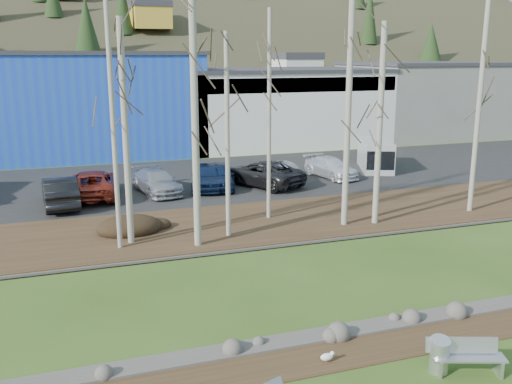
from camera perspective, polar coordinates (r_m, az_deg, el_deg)
name	(u,v)px	position (r m, az deg, el deg)	size (l,w,h in m)	color
dirt_strip	(348,351)	(16.69, 9.19, -15.39)	(80.00, 1.80, 0.03)	#382616
near_bank_rocks	(332,335)	(17.47, 7.61, -13.98)	(80.00, 0.80, 0.50)	#47423D
river	(281,284)	(20.86, 2.51, -9.13)	(80.00, 8.00, 0.90)	#121B31
far_bank_rocks	(246,248)	(24.46, -1.03, -5.63)	(80.00, 0.80, 0.46)	#47423D
far_bank	(225,226)	(27.35, -3.12, -3.38)	(80.00, 7.00, 0.15)	#382616
parking_lot	(180,181)	(37.24, -7.59, 1.10)	(80.00, 14.00, 0.14)	black
building_blue	(72,103)	(49.83, -17.93, 8.47)	(20.40, 12.24, 8.30)	blue
building_white	(276,106)	(53.41, 2.00, 8.61)	(18.36, 12.24, 6.80)	silver
building_grey	(423,99)	(61.00, 16.35, 8.93)	(14.28, 12.24, 7.30)	slate
bench_intact	(466,356)	(16.25, 20.28, -15.15)	(1.94, 1.15, 0.93)	#B2B5B7
litter_bin	(439,357)	(16.09, 17.86, -15.41)	(0.50, 0.50, 0.86)	#B2B5B7
seagull	(327,357)	(16.01, 7.14, -16.02)	(0.44, 0.20, 0.31)	gold
dirt_mound	(129,226)	(26.66, -12.57, -3.33)	(2.96, 2.09, 0.58)	black
birch_0	(126,134)	(24.30, -12.92, 5.66)	(0.28, 0.28, 9.38)	#A29F91
birch_1	(113,121)	(23.62, -14.12, 6.91)	(0.20, 0.20, 10.64)	#A29F91
birch_2	(195,120)	(23.38, -6.13, 7.19)	(0.30, 0.30, 10.65)	#A29F91
birch_3	(269,117)	(27.46, 1.32, 7.53)	(0.20, 0.20, 10.00)	#A29F91
birch_4	(227,137)	(24.71, -2.88, 5.49)	(0.21, 0.21, 8.85)	#A29F91
birch_5	(380,126)	(27.21, 12.26, 6.48)	(0.28, 0.28, 9.36)	#A29F91
birch_6	(348,115)	(26.62, 9.19, 7.58)	(0.28, 0.28, 10.38)	#A29F91
birch_7	(479,109)	(30.79, 21.37, 7.70)	(0.25, 0.25, 10.46)	#A29F91
car_1	(60,192)	(32.08, -19.02, 0.04)	(1.69, 4.86, 1.60)	black
car_2	(93,184)	(33.58, -16.00, 0.79)	(2.56, 5.56, 1.54)	maroon
car_3	(157,182)	(33.80, -9.89, 1.04)	(1.91, 4.69, 1.36)	#9A9DA2
car_4	(207,176)	(34.46, -4.92, 1.57)	(1.79, 4.44, 1.51)	#15254B
car_5	(271,172)	(36.35, 1.52, 2.06)	(1.35, 3.88, 1.28)	#AAABAD
car_6	(262,173)	(35.21, 0.61, 1.90)	(2.57, 5.57, 1.55)	#232326
car_7	(331,167)	(37.96, 7.48, 2.45)	(1.80, 4.43, 1.29)	white
car_8	(277,171)	(36.49, 2.12, 2.10)	(1.35, 3.88, 1.28)	#AAABAD
car_9	(220,176)	(34.65, -3.66, 1.66)	(1.79, 4.44, 1.51)	#15254B
van_white	(376,155)	(40.89, 11.90, 3.61)	(3.58, 5.08, 2.05)	silver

